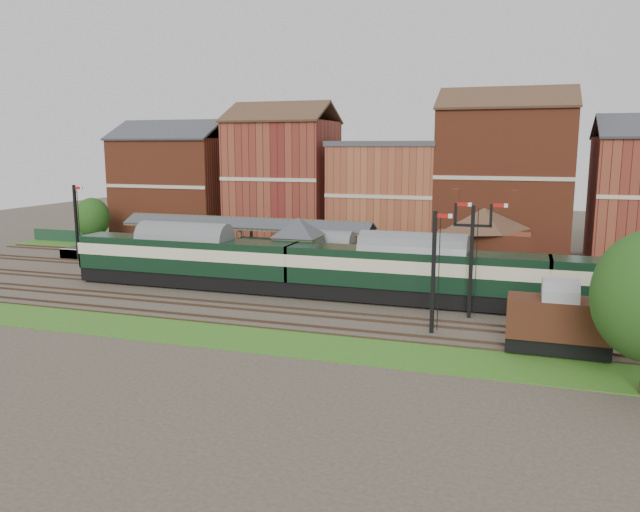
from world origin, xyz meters
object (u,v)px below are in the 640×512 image
(goods_van_a, at_px, (558,321))
(semaphore_bracket, at_px, (472,253))
(signal_box, at_px, (299,250))
(dmu_train, at_px, (413,271))
(platform_railcar, at_px, (318,256))

(goods_van_a, bearing_deg, semaphore_bracket, 130.42)
(signal_box, xyz_separation_m, goods_van_a, (20.57, -12.25, -1.20))
(signal_box, height_order, dmu_train, signal_box)
(semaphore_bracket, relative_size, platform_railcar, 0.51)
(signal_box, distance_m, platform_railcar, 3.47)
(dmu_train, height_order, platform_railcar, dmu_train)
(platform_railcar, height_order, goods_van_a, platform_railcar)
(signal_box, bearing_deg, platform_railcar, 78.81)
(semaphore_bracket, xyz_separation_m, goods_van_a, (5.54, -6.50, -2.64))
(signal_box, xyz_separation_m, platform_railcar, (0.64, 3.25, -1.03))
(semaphore_bracket, xyz_separation_m, platform_railcar, (-14.40, 9.00, -2.47))
(signal_box, xyz_separation_m, dmu_train, (10.49, -3.25, -0.55))
(signal_box, relative_size, semaphore_bracket, 0.73)
(platform_railcar, bearing_deg, signal_box, -101.19)
(dmu_train, xyz_separation_m, goods_van_a, (10.09, -9.00, -0.65))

